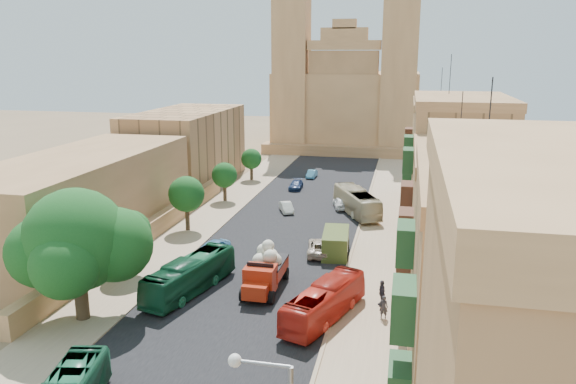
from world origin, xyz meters
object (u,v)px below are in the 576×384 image
at_px(street_tree_b, 186,194).
at_px(car_dkblue, 296,185).
at_px(bus_red_east, 324,302).
at_px(street_tree_a, 129,232).
at_px(car_blue_b, 312,174).
at_px(car_blue_a, 212,249).
at_px(ficus_tree, 77,244).
at_px(car_white_a, 286,207).
at_px(olive_pickup, 336,243).
at_px(street_tree_c, 224,175).
at_px(bus_green_north, 190,275).
at_px(car_white_b, 341,203).
at_px(pedestrian_a, 384,307).
at_px(pedestrian_c, 382,293).
at_px(bus_cream_east, 357,202).
at_px(car_cream, 320,247).
at_px(red_truck, 265,270).
at_px(street_tree_d, 251,159).
at_px(church, 347,98).

height_order(street_tree_b, car_dkblue, street_tree_b).
bearing_deg(bus_red_east, street_tree_a, 3.14).
bearing_deg(car_blue_b, car_blue_a, -92.95).
height_order(ficus_tree, car_white_a, ficus_tree).
bearing_deg(olive_pickup, street_tree_a, -152.67).
height_order(street_tree_a, car_dkblue, street_tree_a).
distance_m(street_tree_c, bus_green_north, 27.13).
bearing_deg(car_white_b, olive_pickup, 80.70).
xyz_separation_m(pedestrian_a, pedestrian_c, (-0.23, 1.96, 0.14)).
bearing_deg(street_tree_c, car_white_b, -2.11).
relative_size(street_tree_b, bus_green_north, 0.59).
height_order(bus_cream_east, car_blue_b, bus_cream_east).
relative_size(car_white_b, pedestrian_a, 2.45).
xyz_separation_m(olive_pickup, pedestrian_c, (4.55, -9.85, -0.07)).
bearing_deg(bus_cream_east, car_white_a, -17.71).
bearing_deg(car_cream, car_blue_a, 8.53).
distance_m(bus_red_east, car_white_a, 26.57).
distance_m(car_white_a, pedestrian_c, 25.29).
relative_size(street_tree_c, pedestrian_c, 2.48).
bearing_deg(street_tree_b, ficus_tree, -88.34).
bearing_deg(red_truck, street_tree_c, 114.67).
xyz_separation_m(car_blue_a, pedestrian_c, (15.17, -6.92, 0.25)).
relative_size(car_white_a, car_blue_b, 1.03).
distance_m(street_tree_d, bus_red_east, 43.95).
relative_size(bus_green_north, car_blue_a, 2.30).
distance_m(car_blue_a, car_white_b, 20.55).
xyz_separation_m(olive_pickup, car_white_a, (-7.21, 12.53, -0.47)).
distance_m(ficus_tree, car_blue_a, 14.60).
distance_m(street_tree_d, bus_cream_east, 21.78).
relative_size(bus_red_east, pedestrian_a, 5.46).
bearing_deg(olive_pickup, bus_green_north, -132.58).
height_order(bus_green_north, car_blue_a, bus_green_north).
bearing_deg(street_tree_b, car_blue_b, 73.29).
bearing_deg(bus_red_east, red_truck, -18.24).
bearing_deg(car_blue_a, car_white_a, 96.56).
relative_size(car_cream, car_blue_b, 1.48).
distance_m(street_tree_b, bus_green_north, 15.78).
bearing_deg(car_blue_a, bus_green_north, -63.45).
xyz_separation_m(car_white_a, pedestrian_c, (11.76, -22.38, 0.40)).
relative_size(car_white_b, car_blue_b, 1.22).
bearing_deg(ficus_tree, car_blue_b, 80.88).
distance_m(street_tree_c, bus_red_east, 33.16).
distance_m(street_tree_a, pedestrian_a, 20.91).
bearing_deg(olive_pickup, car_white_a, 119.90).
relative_size(car_white_a, car_cream, 0.70).
height_order(street_tree_c, pedestrian_c, street_tree_c).
relative_size(street_tree_a, car_dkblue, 1.37).
height_order(bus_red_east, car_blue_a, bus_red_east).
relative_size(bus_red_east, car_dkblue, 2.28).
xyz_separation_m(church, car_cream, (4.30, -58.84, -8.84)).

